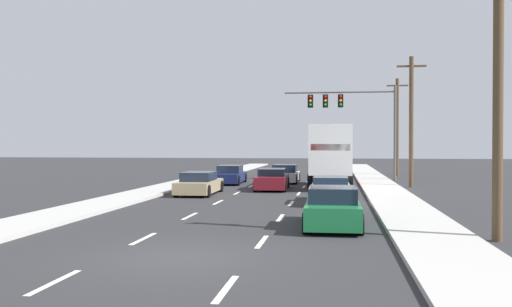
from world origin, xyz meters
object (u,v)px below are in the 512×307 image
Objects in this scene: car_navy at (230,175)px; box_truck at (330,153)px; car_white at (331,191)px; utility_pole_mid at (411,120)px; utility_pole_near at (498,82)px; car_maroon at (272,180)px; utility_pole_far at (397,126)px; car_tan at (199,184)px; traffic_signal_mast at (344,108)px; car_silver at (285,175)px; car_green at (333,209)px.

car_navy is 7.50m from box_truck.
utility_pole_mid is at bearing 64.09° from car_white.
utility_pole_near is 1.04× the size of utility_pole_mid.
car_maroon is 0.57× the size of utility_pole_far.
car_tan is 15.86m from traffic_signal_mast.
box_truck is at bearing -53.00° from car_silver.
car_silver is 0.53× the size of box_truck.
utility_pole_far is (5.55, 13.89, 2.16)m from box_truck.
car_silver is at bearing 104.18° from car_white.
traffic_signal_mast is at bearing -124.76° from utility_pole_far.
utility_pole_far is at bearing 68.22° from box_truck.
car_navy is at bearing 172.44° from utility_pole_mid.
car_navy is at bearing -137.87° from utility_pole_far.
car_silver is at bearing 88.21° from car_maroon.
utility_pole_mid reaches higher than car_green.
box_truck is at bearing -21.63° from car_navy.
car_maroon is 18.48m from utility_pole_far.
utility_pole_near reaches higher than box_truck.
car_silver is 0.99× the size of car_green.
traffic_signal_mast is 7.49m from utility_pole_mid.
car_green is (7.10, -19.11, 0.03)m from car_navy.
box_truck is 19.18m from utility_pole_near.
car_navy reaches higher than car_tan.
car_silver reaches higher than car_navy.
utility_pole_near reaches higher than car_navy.
traffic_signal_mast is at bearing 98.47° from utility_pole_near.
car_tan is (-0.07, -8.28, -0.01)m from car_navy.
car_tan is 7.80m from car_white.
car_tan is 0.55× the size of utility_pole_far.
car_white is at bearing -115.91° from utility_pole_mid.
utility_pole_far is at bearing 55.24° from traffic_signal_mast.
utility_pole_far is (0.51, 12.76, 0.06)m from utility_pole_mid.
car_white is (6.97, -11.65, -0.00)m from car_navy.
utility_pole_near is at bearing -75.39° from box_truck.
traffic_signal_mast is 26.03m from utility_pole_near.
car_white is 0.56× the size of traffic_signal_mast.
box_truck is at bearing 29.03° from car_maroon.
utility_pole_near reaches higher than car_white.
car_tan is 12.99m from car_green.
car_tan is at bearing -150.65° from utility_pole_mid.
car_maroon is 0.57× the size of traffic_signal_mast.
car_white is 11.24m from utility_pole_near.
car_white is at bearing 91.05° from car_green.
car_green reaches higher than car_maroon.
car_maroon is at bearing 104.10° from car_green.
traffic_signal_mast is (4.34, 9.17, 4.86)m from car_maroon.
car_silver is 7.11m from traffic_signal_mast.
traffic_signal_mast is (7.87, 12.88, 4.88)m from car_tan.
car_tan is 14.17m from utility_pole_mid.
car_maroon reaches higher than car_white.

